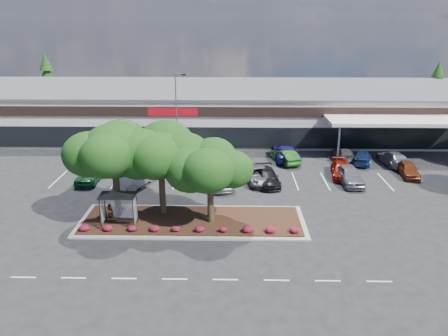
{
  "coord_description": "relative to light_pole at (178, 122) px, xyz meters",
  "views": [
    {
      "loc": [
        1.19,
        -27.52,
        15.63
      ],
      "look_at": [
        0.43,
        9.84,
        2.6
      ],
      "focal_mm": 35.0,
      "sensor_mm": 36.0,
      "label": 1
    }
  ],
  "objects": [
    {
      "name": "car_0",
      "position": [
        -7.92,
        -7.46,
        -3.52
      ],
      "size": [
        2.27,
        5.03,
        1.68
      ],
      "primitive_type": "imported",
      "rotation": [
        0.0,
        0.0,
        -0.06
      ],
      "color": "#164724",
      "rests_on": "ground"
    },
    {
      "name": "island_tree_east",
      "position": [
        4.51,
        -16.77,
        -0.85
      ],
      "size": [
        5.8,
        5.8,
        6.5
      ],
      "primitive_type": null,
      "color": "#16320B",
      "rests_on": "landscape_island"
    },
    {
      "name": "car_14",
      "position": [
        12.31,
        0.03,
        -3.54
      ],
      "size": [
        3.05,
        6.07,
        1.65
      ],
      "primitive_type": "imported",
      "rotation": [
        0.0,
        0.0,
        3.2
      ],
      "color": "navy",
      "rests_on": "ground"
    },
    {
      "name": "car_17",
      "position": [
        24.02,
        -1.64,
        -3.61
      ],
      "size": [
        2.64,
        5.39,
        1.51
      ],
      "primitive_type": "imported",
      "rotation": [
        0.0,
        0.0,
        3.24
      ],
      "color": "slate",
      "rests_on": "ground"
    },
    {
      "name": "car_15",
      "position": [
        18.95,
        -0.04,
        -3.69
      ],
      "size": [
        2.06,
        4.73,
        1.35
      ],
      "primitive_type": "imported",
      "rotation": [
        0.0,
        0.0,
        3.18
      ],
      "color": "#58585F",
      "rests_on": "ground"
    },
    {
      "name": "ground",
      "position": [
        5.01,
        -20.47,
        -4.36
      ],
      "size": [
        160.0,
        160.0,
        0.0
      ],
      "primitive_type": "plane",
      "color": "black",
      "rests_on": "ground"
    },
    {
      "name": "conifer_north_east",
      "position": [
        39.01,
        23.53,
        0.14
      ],
      "size": [
        3.96,
        3.96,
        9.0
      ],
      "primitive_type": "cone",
      "color": "#16320B",
      "rests_on": "ground"
    },
    {
      "name": "car_16",
      "position": [
        20.72,
        -1.09,
        -3.67
      ],
      "size": [
        3.34,
        5.18,
        1.4
      ],
      "primitive_type": "imported",
      "rotation": [
        0.0,
        0.0,
        2.83
      ],
      "color": "navy",
      "rests_on": "ground"
    },
    {
      "name": "car_8",
      "position": [
        24.33,
        -5.3,
        -3.65
      ],
      "size": [
        2.1,
        4.34,
        1.43
      ],
      "primitive_type": "imported",
      "rotation": [
        0.0,
        0.0,
        -0.1
      ],
      "color": "#622811",
      "rests_on": "ground"
    },
    {
      "name": "conifer_north_west",
      "position": [
        -24.99,
        25.53,
        0.64
      ],
      "size": [
        4.4,
        4.4,
        10.0
      ],
      "primitive_type": "cone",
      "color": "#16320B",
      "rests_on": "ground"
    },
    {
      "name": "car_13",
      "position": [
        12.13,
        -1.22,
        -3.59
      ],
      "size": [
        3.11,
        4.96,
        1.54
      ],
      "primitive_type": "imported",
      "rotation": [
        0.0,
        0.0,
        3.48
      ],
      "color": "#195317",
      "rests_on": "ground"
    },
    {
      "name": "car_11",
      "position": [
        0.51,
        1.11,
        -3.69
      ],
      "size": [
        1.8,
        4.19,
        1.34
      ],
      "primitive_type": "imported",
      "rotation": [
        0.0,
        0.0,
        3.24
      ],
      "color": "maroon",
      "rests_on": "ground"
    },
    {
      "name": "bus_shelter",
      "position": [
        -2.49,
        -17.52,
        -2.06
      ],
      "size": [
        2.75,
        1.55,
        2.59
      ],
      "color": "black",
      "rests_on": "landscape_island"
    },
    {
      "name": "car_2",
      "position": [
        1.64,
        -6.67,
        -3.5
      ],
      "size": [
        3.03,
        5.5,
        1.72
      ],
      "primitive_type": "imported",
      "rotation": [
        0.0,
        0.0,
        0.25
      ],
      "color": "silver",
      "rests_on": "ground"
    },
    {
      "name": "landscape_island",
      "position": [
        3.01,
        -16.47,
        -4.24
      ],
      "size": [
        18.0,
        6.0,
        0.26
      ],
      "color": "#979792",
      "rests_on": "ground"
    },
    {
      "name": "car_3",
      "position": [
        4.92,
        -8.26,
        -3.55
      ],
      "size": [
        3.6,
        6.18,
        1.62
      ],
      "primitive_type": "imported",
      "rotation": [
        0.0,
        0.0,
        0.16
      ],
      "color": "silver",
      "rests_on": "ground"
    },
    {
      "name": "light_pole",
      "position": [
        0.0,
        0.0,
        0.0
      ],
      "size": [
        1.42,
        0.7,
        9.85
      ],
      "rotation": [
        0.0,
        0.0,
        0.26
      ],
      "color": "#979792",
      "rests_on": "ground"
    },
    {
      "name": "car_4",
      "position": [
        8.78,
        -7.26,
        -3.61
      ],
      "size": [
        3.57,
        5.85,
        1.52
      ],
      "primitive_type": "imported",
      "rotation": [
        0.0,
        0.0,
        0.2
      ],
      "color": "#5C5B63",
      "rests_on": "ground"
    },
    {
      "name": "island_tree_west",
      "position": [
        -2.99,
        -15.97,
        -0.16
      ],
      "size": [
        7.2,
        7.2,
        7.89
      ],
      "primitive_type": null,
      "color": "#16320B",
      "rests_on": "landscape_island"
    },
    {
      "name": "car_10",
      "position": [
        -4.31,
        1.69,
        -3.64
      ],
      "size": [
        3.52,
        5.64,
        1.45
      ],
      "primitive_type": "imported",
      "rotation": [
        0.0,
        0.0,
        2.92
      ],
      "color": "#682207",
      "rests_on": "ground"
    },
    {
      "name": "person_waiting",
      "position": [
        -3.38,
        -17.01,
        -3.33
      ],
      "size": [
        0.61,
        0.45,
        1.54
      ],
      "primitive_type": "imported",
      "rotation": [
        0.0,
        0.0,
        2.98
      ],
      "color": "#594C47",
      "rests_on": "landscape_island"
    },
    {
      "name": "car_6",
      "position": [
        17.4,
        -5.55,
        -3.66
      ],
      "size": [
        2.65,
        5.07,
        1.4
      ],
      "primitive_type": "imported",
      "rotation": [
        0.0,
        0.0,
        -0.15
      ],
      "color": "maroon",
      "rests_on": "ground"
    },
    {
      "name": "car_1",
      "position": [
        -3.17,
        -8.8,
        -3.52
      ],
      "size": [
        3.53,
        5.39,
        1.68
      ],
      "primitive_type": "imported",
      "rotation": [
        0.0,
        0.0,
        -0.38
      ],
      "color": "#55555D",
      "rests_on": "ground"
    },
    {
      "name": "retail_store",
      "position": [
        5.08,
        13.44,
        -1.21
      ],
      "size": [
        80.4,
        25.2,
        6.25
      ],
      "color": "beige",
      "rests_on": "ground"
    },
    {
      "name": "car_7",
      "position": [
        17.71,
        -7.5,
        -3.5
      ],
      "size": [
        2.31,
        5.16,
        1.72
      ],
      "primitive_type": "imported",
      "rotation": [
        0.0,
        0.0,
        0.06
      ],
      "color": "slate",
      "rests_on": "ground"
    },
    {
      "name": "island_tree_mid",
      "position": [
        0.51,
        -15.27,
        -0.44
      ],
      "size": [
        6.6,
        6.6,
        7.32
      ],
      "primitive_type": null,
      "color": "#16320B",
      "rests_on": "landscape_island"
    },
    {
      "name": "shrub_row",
      "position": [
        3.01,
        -18.57,
        -3.85
      ],
      "size": [
        17.0,
        0.8,
        0.5
      ],
      "primitive_type": null,
      "color": "maroon",
      "rests_on": "landscape_island"
    },
    {
      "name": "lane_markings",
      "position": [
        4.87,
        -10.04,
        -4.36
      ],
      "size": [
        33.12,
        20.06,
        0.01
      ],
      "color": "silver",
      "rests_on": "ground"
    },
    {
      "name": "car_5",
      "position": [
        9.65,
        -7.83,
        -3.64
      ],
      "size": [
        2.58,
        5.18,
        1.45
      ],
      "primitive_type": "imported",
      "rotation": [
        0.0,
        0.0,
        0.11
      ],
      "color": "black",
      "rests_on": "ground"
    },
    {
      "name": "car_12",
      "position": [
        2.07,
        -0.4,
        -3.61
      ],
      "size": [
        4.04,
        5.63,
        1.51
      ],
      "primitive_type": "imported",
      "rotation": [
        0.0,
        0.0,
        2.73
      ],
      "color": "silver",
      "rests_on": "ground"
    },
    {
      "name": "car_9",
      "position": [
        -7.82,
        0.15,
        -3.55
      ],
      "size": [
        3.38,
        5.2,
        1.62
      ],
      "primitive_type": "imported",
      "rotation": [
        0.0,
        0.0,
        2.77
      ],
      "color": "silver",
      "rests_on": "ground"
    }
  ]
}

